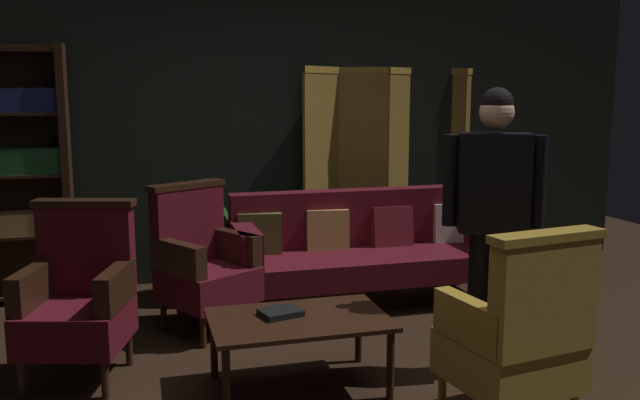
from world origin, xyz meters
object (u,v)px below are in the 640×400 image
object	(u,v)px
standing_figure	(493,204)
potted_plant	(200,238)
folding_screen	(403,165)
armchair_wing_right	(203,262)
armchair_wing_left	(79,297)
coffee_table	(299,325)
book_black_cloth	(281,313)
bookshelf	(11,169)
armchair_gilt_accent	(518,335)
velvet_couch	(364,245)

from	to	relation	value
standing_figure	potted_plant	size ratio (longest dim) A/B	2.01
potted_plant	folding_screen	bearing A→B (deg)	13.49
armchair_wing_right	standing_figure	size ratio (longest dim) A/B	0.61
armchair_wing_left	potted_plant	size ratio (longest dim) A/B	1.23
coffee_table	book_black_cloth	bearing A→B (deg)	146.83
bookshelf	armchair_gilt_accent	distance (m)	4.06
potted_plant	book_black_cloth	size ratio (longest dim) A/B	3.81
armchair_gilt_accent	bookshelf	bearing A→B (deg)	132.90
armchair_wing_right	coffee_table	bearing A→B (deg)	-69.67
standing_figure	potted_plant	bearing A→B (deg)	128.06
armchair_gilt_accent	coffee_table	bearing A→B (deg)	141.56
folding_screen	standing_figure	world-z (taller)	folding_screen
bookshelf	armchair_wing_left	bearing A→B (deg)	-70.57
armchair_wing_left	potted_plant	bearing A→B (deg)	59.31
armchair_gilt_accent	standing_figure	distance (m)	0.91
potted_plant	book_black_cloth	bearing A→B (deg)	-81.56
bookshelf	armchair_gilt_accent	size ratio (longest dim) A/B	1.97
standing_figure	armchair_gilt_accent	bearing A→B (deg)	-108.81
bookshelf	armchair_gilt_accent	world-z (taller)	bookshelf
folding_screen	armchair_wing_right	world-z (taller)	folding_screen
coffee_table	book_black_cloth	world-z (taller)	book_black_cloth
velvet_couch	book_black_cloth	size ratio (longest dim) A/B	9.51
coffee_table	standing_figure	size ratio (longest dim) A/B	0.59
coffee_table	armchair_wing_left	size ratio (longest dim) A/B	0.96
armchair_gilt_accent	armchair_wing_right	xyz separation A→B (m)	(-1.35, 1.88, 0.00)
coffee_table	armchair_wing_left	distance (m)	1.31
coffee_table	velvet_couch	bearing A→B (deg)	58.42
coffee_table	potted_plant	xyz separation A→B (m)	(-0.37, 1.91, 0.12)
coffee_table	armchair_wing_left	world-z (taller)	armchair_wing_left
standing_figure	coffee_table	bearing A→B (deg)	177.64
folding_screen	armchair_wing_left	bearing A→B (deg)	-146.19
velvet_couch	armchair_wing_right	xyz separation A→B (m)	(-1.32, -0.33, 0.03)
velvet_couch	coffee_table	xyz separation A→B (m)	(-0.90, -1.46, -0.08)
folding_screen	book_black_cloth	bearing A→B (deg)	-126.15
folding_screen	bookshelf	xyz separation A→B (m)	(-3.41, -0.18, 0.09)
folding_screen	book_black_cloth	world-z (taller)	folding_screen
potted_plant	book_black_cloth	world-z (taller)	potted_plant
armchair_gilt_accent	armchair_wing_right	distance (m)	2.31
velvet_couch	standing_figure	xyz separation A→B (m)	(0.27, -1.51, 0.57)
folding_screen	standing_figure	bearing A→B (deg)	-100.22
coffee_table	armchair_wing_right	bearing A→B (deg)	110.33
armchair_gilt_accent	potted_plant	world-z (taller)	armchair_gilt_accent
coffee_table	armchair_wing_right	xyz separation A→B (m)	(-0.42, 1.14, 0.12)
folding_screen	coffee_table	xyz separation A→B (m)	(-1.61, -2.39, -0.61)
velvet_couch	armchair_gilt_accent	distance (m)	2.20
velvet_couch	armchair_wing_left	distance (m)	2.31
velvet_couch	folding_screen	bearing A→B (deg)	52.49
bookshelf	armchair_gilt_accent	xyz separation A→B (m)	(2.73, -2.94, -0.58)
armchair_gilt_accent	armchair_wing_right	world-z (taller)	same
bookshelf	coffee_table	xyz separation A→B (m)	(1.80, -2.20, -0.70)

